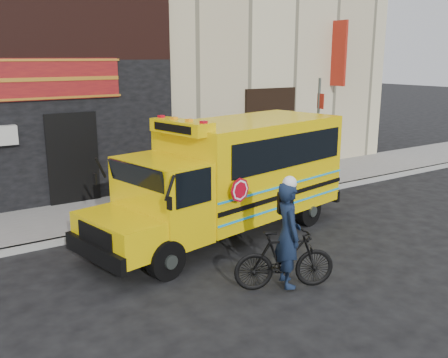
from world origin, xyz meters
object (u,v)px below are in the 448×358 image
Objects in this scene: school_bus at (233,173)px; bicycle at (284,260)px; cyclist at (288,237)px; sign_pole at (318,133)px.

school_bus is 3.77× the size of bicycle.
cyclist reaches higher than bicycle.
school_bus is at bearing -161.23° from sign_pole.
bicycle is (-5.03, -4.43, -1.40)m from sign_pole.
sign_pole reaches higher than cyclist.
sign_pole is at bearing -24.21° from bicycle.
sign_pole reaches higher than bicycle.
cyclist is (-4.94, -4.41, -0.98)m from sign_pole.
bicycle is at bearing 125.40° from cyclist.
bicycle is (-0.94, -3.04, -0.94)m from school_bus.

